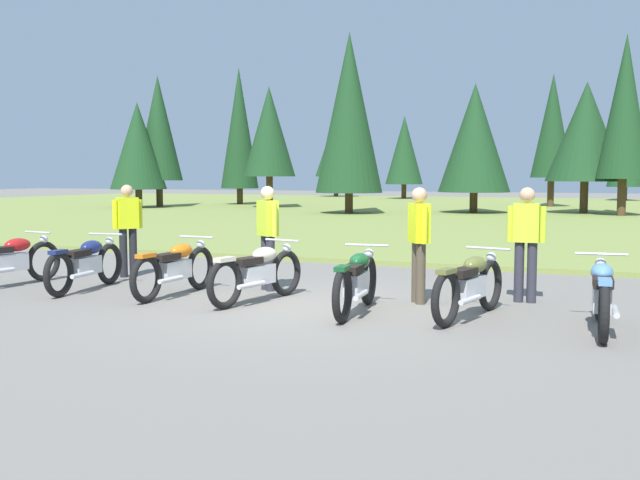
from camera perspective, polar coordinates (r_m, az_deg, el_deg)
ground_plane at (r=10.32m, az=-1.27°, el=-5.25°), size 140.00×140.00×0.00m
grass_moorland at (r=36.55m, az=15.93°, el=2.05°), size 80.00×44.00×0.10m
forest_treeline at (r=39.78m, az=11.73°, el=8.40°), size 40.57×28.14×8.78m
motorcycle_red at (r=13.27m, az=-22.84°, el=-1.44°), size 0.62×2.10×0.88m
motorcycle_navy at (r=12.39m, az=-17.62°, el=-1.72°), size 0.62×2.10×0.88m
motorcycle_orange at (r=11.48m, az=-11.12°, el=-2.09°), size 0.62×2.10×0.88m
motorcycle_cream at (r=10.77m, az=-4.83°, el=-2.49°), size 0.70×2.08×0.88m
motorcycle_british_green at (r=9.89m, az=2.84°, el=-3.15°), size 0.62×2.10×0.88m
motorcycle_olive at (r=9.70m, az=11.50°, el=-3.40°), size 0.71×2.07×0.88m
motorcycle_sky_blue at (r=9.35m, az=20.94°, el=-3.96°), size 0.62×2.10×0.88m
rider_in_hivis_vest at (r=11.79m, az=-4.06°, el=0.67°), size 0.46×0.39×1.67m
rider_near_row_end at (r=10.67m, az=7.65°, el=0.18°), size 0.38×0.47×1.67m
rider_checking_bike at (r=13.77m, az=-14.63°, el=1.15°), size 0.39×0.47×1.67m
rider_with_back_turned at (r=11.05m, az=15.64°, el=0.20°), size 0.55×0.22×1.67m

